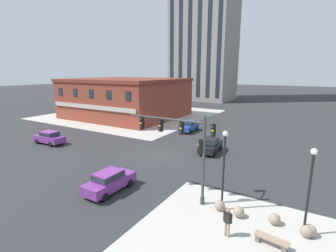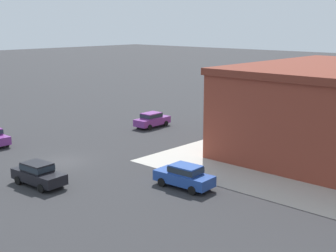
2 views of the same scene
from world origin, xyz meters
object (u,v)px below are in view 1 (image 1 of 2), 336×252
object	(u,v)px
bollard_sphere_curb_e	(310,231)
street_lamp_corner_near	(224,162)
bollard_sphere_curb_c	(274,219)
car_main_southbound_far	(189,126)
traffic_signal_main	(187,142)
street_lamp_mid_sidewalk	(310,182)
bench_near_signal	(271,240)
bollard_sphere_curb_a	(220,205)
bollard_sphere_curb_d	(307,231)
car_main_southbound_near	(211,145)
pedestrian_walking_east	(228,220)
car_main_northbound_near	(109,180)
car_cross_eastbound	(49,137)
bollard_sphere_curb_b	(239,212)

from	to	relation	value
bollard_sphere_curb_e	street_lamp_corner_near	bearing A→B (deg)	178.57
bollard_sphere_curb_c	car_main_southbound_far	distance (m)	24.83
traffic_signal_main	car_main_southbound_far	bearing A→B (deg)	115.63
street_lamp_mid_sidewalk	bollard_sphere_curb_e	bearing A→B (deg)	15.08
bench_near_signal	street_lamp_corner_near	world-z (taller)	street_lamp_corner_near
bollard_sphere_curb_a	bollard_sphere_curb_e	distance (m)	5.39
bollard_sphere_curb_d	car_main_southbound_near	size ratio (longest dim) A/B	0.16
traffic_signal_main	bench_near_signal	distance (m)	7.93
traffic_signal_main	bollard_sphere_curb_d	xyz separation A→B (m)	(8.02, -0.47, -4.00)
bollard_sphere_curb_d	pedestrian_walking_east	bearing A→B (deg)	-149.37
bollard_sphere_curb_a	street_lamp_mid_sidewalk	distance (m)	5.90
car_main_northbound_near	traffic_signal_main	bearing A→B (deg)	21.09
bollard_sphere_curb_c	street_lamp_corner_near	distance (m)	4.60
traffic_signal_main	car_main_northbound_near	distance (m)	6.95
street_lamp_mid_sidewalk	car_cross_eastbound	xyz separation A→B (m)	(-29.72, 3.98, -2.40)
bench_near_signal	bollard_sphere_curb_b	bearing A→B (deg)	141.15
bollard_sphere_curb_d	car_main_southbound_far	distance (m)	26.23
bollard_sphere_curb_e	car_main_southbound_far	xyz separation A→B (m)	(-17.42, 19.59, 0.56)
bench_near_signal	car_main_northbound_near	world-z (taller)	car_main_northbound_near
traffic_signal_main	bollard_sphere_curb_b	xyz separation A→B (m)	(4.12, -0.49, -4.00)
bollard_sphere_curb_c	street_lamp_mid_sidewalk	xyz separation A→B (m)	(1.63, -0.27, 2.96)
car_main_northbound_near	car_main_southbound_far	size ratio (longest dim) A/B	0.99
bollard_sphere_curb_d	car_cross_eastbound	bearing A→B (deg)	172.28
car_main_northbound_near	car_main_southbound_near	size ratio (longest dim) A/B	0.98
car_main_southbound_far	traffic_signal_main	bearing A→B (deg)	-64.37
bollard_sphere_curb_c	car_main_southbound_far	size ratio (longest dim) A/B	0.16
bollard_sphere_curb_d	pedestrian_walking_east	xyz separation A→B (m)	(-3.94, -2.33, 0.67)
street_lamp_corner_near	bollard_sphere_curb_e	bearing A→B (deg)	-1.43
bollard_sphere_curb_e	street_lamp_mid_sidewalk	bearing A→B (deg)	-164.92
bollard_sphere_curb_c	car_main_northbound_near	bearing A→B (deg)	-170.26
street_lamp_mid_sidewalk	street_lamp_corner_near	bearing A→B (deg)	177.58
street_lamp_mid_sidewalk	bench_near_signal	bearing A→B (deg)	-127.12
pedestrian_walking_east	car_main_southbound_far	bearing A→B (deg)	121.14
pedestrian_walking_east	car_main_northbound_near	xyz separation A→B (m)	(-9.73, 0.63, -0.11)
traffic_signal_main	bench_near_signal	xyz separation A→B (m)	(6.41, -2.33, -4.04)
bollard_sphere_curb_c	pedestrian_walking_east	size ratio (longest dim) A/B	0.40
bollard_sphere_curb_b	car_cross_eastbound	size ratio (longest dim) A/B	0.16
bollard_sphere_curb_a	street_lamp_mid_sidewalk	xyz separation A→B (m)	(5.10, -0.05, 2.96)
bench_near_signal	pedestrian_walking_east	xyz separation A→B (m)	(-2.33, -0.47, 0.70)
bollard_sphere_curb_b	bench_near_signal	world-z (taller)	bollard_sphere_curb_b
bollard_sphere_curb_a	bollard_sphere_curb_d	world-z (taller)	same
traffic_signal_main	bollard_sphere_curb_d	distance (m)	8.98
bollard_sphere_curb_b	car_main_southbound_far	world-z (taller)	car_main_southbound_far
car_main_southbound_far	bollard_sphere_curb_e	bearing A→B (deg)	-48.36
traffic_signal_main	bollard_sphere_curb_d	world-z (taller)	traffic_signal_main
bollard_sphere_curb_c	car_main_southbound_far	bearing A→B (deg)	128.60
car_main_northbound_near	bollard_sphere_curb_e	bearing A→B (deg)	7.64
bollard_sphere_curb_d	pedestrian_walking_east	distance (m)	4.62
car_main_northbound_near	car_cross_eastbound	distance (m)	17.19
bollard_sphere_curb_a	car_main_southbound_near	xyz separation A→B (m)	(-5.20, 11.50, 0.56)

